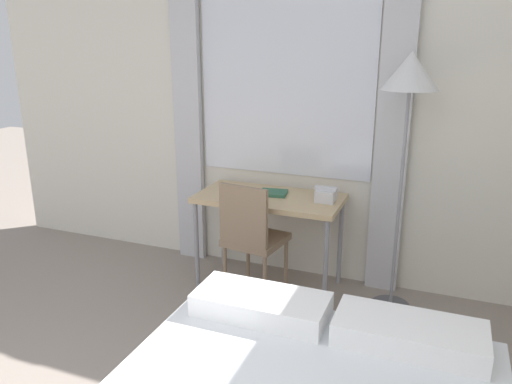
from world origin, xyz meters
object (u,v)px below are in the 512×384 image
object	(u,v)px
standing_lamp	(409,91)
telephone	(326,195)
desk	(269,204)
desk_chair	(251,234)
book	(273,193)

from	to	relation	value
standing_lamp	telephone	xyz separation A→B (m)	(-0.53, 0.03, -0.78)
standing_lamp	telephone	distance (m)	0.94
desk	desk_chair	bearing A→B (deg)	-99.62
standing_lamp	book	xyz separation A→B (m)	(-0.94, 0.05, -0.81)
standing_lamp	book	size ratio (longest dim) A/B	8.00
desk	standing_lamp	distance (m)	1.31
telephone	book	xyz separation A→B (m)	(-0.42, 0.02, -0.04)
standing_lamp	telephone	size ratio (longest dim) A/B	11.37
desk	standing_lamp	bearing A→B (deg)	-0.28
desk	desk_chair	xyz separation A→B (m)	(-0.04, -0.26, -0.15)
desk_chair	book	world-z (taller)	desk_chair
desk	book	distance (m)	0.10
desk	telephone	size ratio (longest dim) A/B	6.88
standing_lamp	book	bearing A→B (deg)	176.89
telephone	desk	bearing A→B (deg)	-176.72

